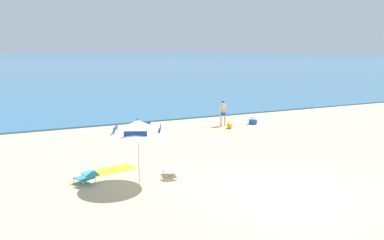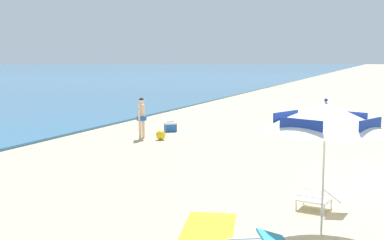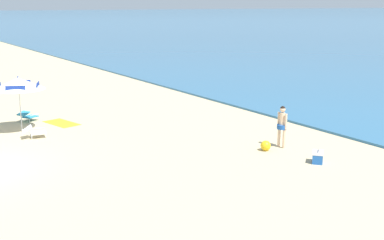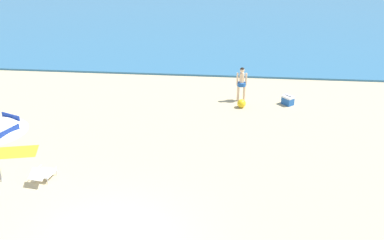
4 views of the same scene
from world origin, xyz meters
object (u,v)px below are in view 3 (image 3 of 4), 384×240
object	(u,v)px
person_standing_near_shore	(282,124)
cooler_box	(318,157)
beach_towel	(62,123)
lounge_chair_under_umbrella	(28,116)
lounge_chair_beside_umbrella	(34,131)
beach_ball	(266,146)
beach_umbrella_striped_main	(18,83)

from	to	relation	value
person_standing_near_shore	cooler_box	size ratio (longest dim) A/B	2.61
beach_towel	cooler_box	bearing A→B (deg)	27.82
person_standing_near_shore	lounge_chair_under_umbrella	bearing A→B (deg)	-143.86
lounge_chair_beside_umbrella	beach_ball	xyz separation A→B (m)	(6.37, 6.61, -0.08)
beach_umbrella_striped_main	beach_ball	distance (m)	10.41
person_standing_near_shore	beach_ball	distance (m)	1.07
lounge_chair_under_umbrella	cooler_box	xyz separation A→B (m)	(11.45, 6.59, -0.08)
lounge_chair_beside_umbrella	person_standing_near_shore	world-z (taller)	person_standing_near_shore
lounge_chair_beside_umbrella	person_standing_near_shore	distance (m)	9.77
lounge_chair_under_umbrella	lounge_chair_beside_umbrella	distance (m)	3.09
cooler_box	beach_towel	distance (m)	11.62
person_standing_near_shore	beach_ball	xyz separation A→B (m)	(0.02, -0.79, -0.72)
person_standing_near_shore	beach_towel	world-z (taller)	person_standing_near_shore
beach_umbrella_striped_main	cooler_box	size ratio (longest dim) A/B	4.70
beach_ball	beach_towel	bearing A→B (deg)	-149.28
beach_umbrella_striped_main	cooler_box	bearing A→B (deg)	36.88
lounge_chair_under_umbrella	person_standing_near_shore	size ratio (longest dim) A/B	0.64
cooler_box	beach_ball	size ratio (longest dim) A/B	1.61
beach_umbrella_striped_main	person_standing_near_shore	bearing A→B (deg)	44.61
cooler_box	beach_towel	bearing A→B (deg)	-152.18
lounge_chair_beside_umbrella	cooler_box	distance (m)	11.04
lounge_chair_beside_umbrella	beach_ball	world-z (taller)	lounge_chair_beside_umbrella
beach_ball	lounge_chair_beside_umbrella	bearing A→B (deg)	-133.92
lounge_chair_beside_umbrella	beach_towel	bearing A→B (deg)	137.28
person_standing_near_shore	beach_ball	size ratio (longest dim) A/B	4.20
lounge_chair_beside_umbrella	cooler_box	size ratio (longest dim) A/B	1.61
lounge_chair_under_umbrella	beach_ball	bearing A→B (deg)	32.80
beach_umbrella_striped_main	cooler_box	distance (m)	12.31
cooler_box	beach_umbrella_striped_main	bearing A→B (deg)	-143.12
beach_umbrella_striped_main	lounge_chair_under_umbrella	bearing A→B (deg)	157.46
beach_umbrella_striped_main	lounge_chair_beside_umbrella	bearing A→B (deg)	6.88
lounge_chair_under_umbrella	beach_ball	xyz separation A→B (m)	(9.40, 6.06, -0.09)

